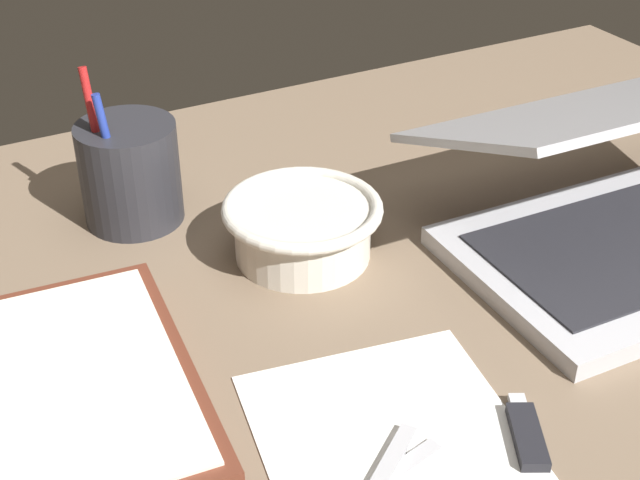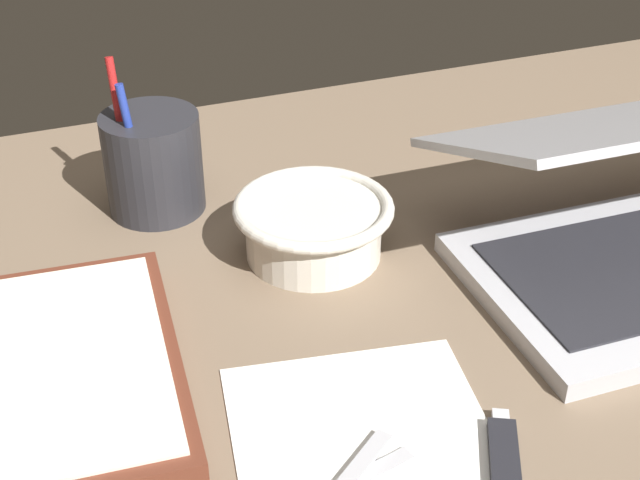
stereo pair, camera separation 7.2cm
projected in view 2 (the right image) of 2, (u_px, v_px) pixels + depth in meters
The scene contains 4 objects.
desk_top at pixel (349, 357), 72.22cm from camera, with size 140.00×100.00×2.00cm, color #75604C.
bowl at pixel (314, 225), 81.45cm from camera, with size 14.71×14.71×5.62cm.
pen_cup at pixel (153, 163), 87.54cm from camera, with size 9.62×9.62×16.01cm.
usb_drive at pixel (503, 452), 61.45cm from camera, with size 4.74×7.13×1.00cm.
Camera 2 is at (-22.19, -51.08, 48.01)cm, focal length 50.00 mm.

